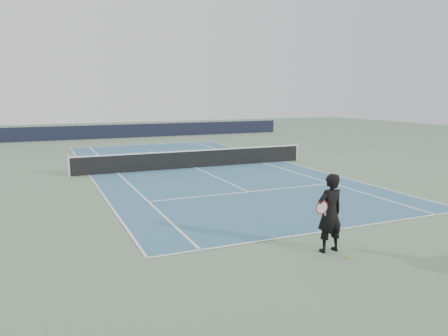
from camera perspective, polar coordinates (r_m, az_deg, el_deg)
name	(u,v)px	position (r m, az deg, el deg)	size (l,w,h in m)	color
ground	(195,168)	(23.46, -3.79, 0.03)	(80.00, 80.00, 0.00)	slate
court_surface	(195,168)	(23.46, -3.79, 0.04)	(10.97, 23.77, 0.01)	#396A88
tennis_net	(195,159)	(23.38, -3.81, 1.25)	(12.90, 0.10, 1.07)	silver
windscreen_far	(128,131)	(40.56, -12.38, 4.75)	(30.00, 0.25, 1.20)	black
tennis_player	(330,213)	(11.20, 13.65, -5.73)	(0.84, 0.56, 2.00)	black
tennis_ball	(349,257)	(11.17, 16.00, -11.06)	(0.07, 0.07, 0.07)	yellow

